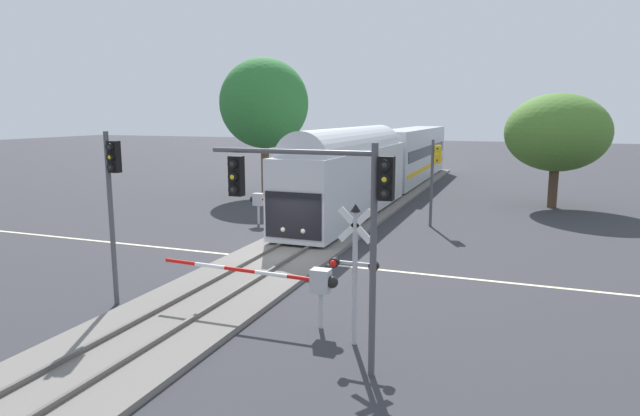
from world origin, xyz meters
The scene contains 12 objects.
ground_plane centered at (0.00, 0.00, 0.00)m, with size 220.00×220.00×0.00m, color #333338.
road_centre_stripe centered at (0.00, 0.00, 0.00)m, with size 44.00×0.20×0.01m.
railway_track centered at (0.00, 0.00, 0.10)m, with size 4.40×80.00×0.32m.
commuter_train centered at (0.00, 19.14, 2.79)m, with size 3.04×38.21×5.16m.
crossing_gate_near centered at (3.67, -6.54, 1.40)m, with size 5.93×0.40×1.80m.
crossing_signal_mast centered at (5.59, -7.30, 2.40)m, with size 1.36×0.44×3.92m.
crossing_gate_far centered at (-3.75, 6.54, 1.43)m, with size 5.54×0.40×1.87m.
traffic_signal_far_side centered at (5.12, 9.40, 3.27)m, with size 0.53×0.38×4.87m.
traffic_signal_near_right centered at (5.31, -8.88, 4.23)m, with size 4.65×0.38×5.61m.
traffic_signal_median centered at (-2.61, -7.03, 3.82)m, with size 0.53×0.38×5.71m.
oak_behind_train centered at (-9.16, 17.26, 7.03)m, with size 6.78×6.78×10.49m.
oak_far_right centered at (11.67, 18.58, 5.02)m, with size 6.71×6.71×7.61m.
Camera 1 is at (9.64, -20.80, 6.26)m, focal length 30.46 mm.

